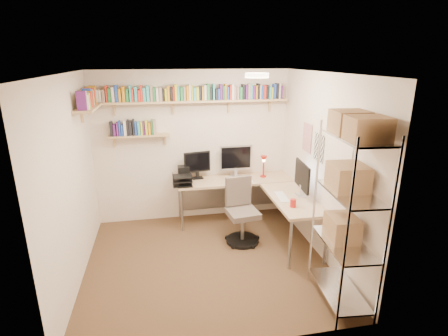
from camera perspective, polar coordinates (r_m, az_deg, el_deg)
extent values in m
plane|color=#46311E|center=(4.96, -2.85, -15.01)|extent=(3.20, 3.20, 0.00)
cube|color=beige|center=(5.85, -5.11, 3.44)|extent=(3.20, 0.04, 2.50)
cube|color=beige|center=(4.51, -23.69, -2.35)|extent=(0.04, 3.00, 2.50)
cube|color=beige|center=(4.88, 15.84, -0.04)|extent=(0.04, 3.00, 2.50)
cube|color=beige|center=(3.05, 0.81, -10.17)|extent=(3.20, 0.04, 2.50)
cube|color=white|center=(4.19, -3.39, 15.20)|extent=(3.20, 3.00, 0.04)
cube|color=beige|center=(5.28, 13.41, 4.84)|extent=(0.01, 0.30, 0.42)
cube|color=silver|center=(4.94, 15.22, 3.24)|extent=(0.01, 0.28, 0.38)
cylinder|color=#FFEAC6|center=(4.53, 5.39, 14.82)|extent=(0.30, 0.30, 0.06)
cube|color=tan|center=(5.59, -5.19, 10.81)|extent=(3.05, 0.25, 0.03)
cube|color=tan|center=(5.22, -21.22, 9.24)|extent=(0.25, 1.00, 0.03)
cube|color=tan|center=(5.68, -13.67, 5.17)|extent=(0.95, 0.20, 0.02)
cube|color=tan|center=(5.67, -17.55, 9.47)|extent=(0.03, 0.20, 0.20)
cube|color=tan|center=(5.64, -8.32, 10.05)|extent=(0.03, 0.20, 0.20)
cube|color=tan|center=(5.75, 0.82, 10.37)|extent=(0.03, 0.20, 0.20)
cube|color=tan|center=(5.93, 7.57, 10.44)|extent=(0.03, 0.20, 0.20)
cube|color=#5A1D6D|center=(5.62, -20.47, 11.15)|extent=(0.04, 0.14, 0.23)
cube|color=silver|center=(5.61, -19.91, 10.99)|extent=(0.03, 0.13, 0.18)
cube|color=silver|center=(5.61, -19.51, 10.99)|extent=(0.03, 0.13, 0.18)
cube|color=gray|center=(5.60, -19.03, 11.06)|extent=(0.04, 0.12, 0.18)
cube|color=red|center=(5.59, -18.60, 11.40)|extent=(0.02, 0.13, 0.24)
cube|color=#27763B|center=(5.59, -18.18, 11.24)|extent=(0.04, 0.12, 0.20)
cube|color=silver|center=(5.58, -17.65, 11.35)|extent=(0.04, 0.12, 0.22)
cube|color=#2247B3|center=(5.58, -17.11, 11.55)|extent=(0.04, 0.13, 0.25)
cube|color=orange|center=(5.57, -16.62, 11.32)|extent=(0.04, 0.15, 0.20)
cube|color=orange|center=(5.57, -16.06, 11.52)|extent=(0.04, 0.14, 0.23)
cube|color=#27763B|center=(5.57, -15.50, 11.38)|extent=(0.04, 0.12, 0.19)
cube|color=teal|center=(5.56, -15.04, 11.70)|extent=(0.03, 0.12, 0.25)
cube|color=red|center=(5.56, -14.68, 11.46)|extent=(0.03, 0.11, 0.20)
cube|color=teal|center=(5.56, -14.17, 11.61)|extent=(0.04, 0.13, 0.22)
cube|color=red|center=(5.56, -13.67, 11.41)|extent=(0.04, 0.15, 0.17)
cube|color=red|center=(5.55, -13.31, 11.79)|extent=(0.03, 0.12, 0.24)
cube|color=teal|center=(5.55, -12.87, 11.61)|extent=(0.04, 0.13, 0.20)
cube|color=teal|center=(5.55, -12.31, 11.83)|extent=(0.04, 0.15, 0.24)
cube|color=gray|center=(5.55, -11.75, 11.84)|extent=(0.04, 0.13, 0.23)
cube|color=#27763B|center=(5.55, -11.31, 11.73)|extent=(0.03, 0.15, 0.21)
cube|color=silver|center=(5.55, -10.83, 11.71)|extent=(0.03, 0.13, 0.20)
cube|color=gray|center=(5.55, -10.34, 11.80)|extent=(0.04, 0.14, 0.21)
cube|color=black|center=(5.55, -9.93, 11.67)|extent=(0.02, 0.14, 0.18)
cube|color=gold|center=(5.55, -9.49, 11.72)|extent=(0.03, 0.12, 0.19)
cube|color=orange|center=(5.55, -9.08, 11.93)|extent=(0.04, 0.13, 0.22)
cube|color=black|center=(5.55, -8.59, 11.85)|extent=(0.03, 0.15, 0.20)
cube|color=red|center=(5.55, -8.22, 11.91)|extent=(0.02, 0.11, 0.21)
cube|color=gold|center=(5.55, -7.86, 12.13)|extent=(0.04, 0.15, 0.25)
cube|color=teal|center=(5.56, -7.45, 11.95)|extent=(0.03, 0.13, 0.21)
cube|color=#27763B|center=(5.56, -6.95, 11.94)|extent=(0.04, 0.14, 0.20)
cube|color=gray|center=(5.56, -6.49, 11.99)|extent=(0.03, 0.14, 0.21)
cube|color=orange|center=(5.57, -6.00, 12.06)|extent=(0.04, 0.12, 0.22)
cube|color=silver|center=(5.57, -5.62, 12.20)|extent=(0.03, 0.14, 0.24)
cube|color=gold|center=(5.57, -5.28, 12.17)|extent=(0.02, 0.12, 0.24)
cube|color=teal|center=(5.58, -4.86, 11.96)|extent=(0.04, 0.13, 0.19)
cube|color=gold|center=(5.58, -4.37, 12.02)|extent=(0.04, 0.11, 0.20)
cube|color=black|center=(5.59, -3.95, 12.12)|extent=(0.02, 0.12, 0.22)
cube|color=orange|center=(5.59, -3.53, 12.09)|extent=(0.03, 0.11, 0.21)
cube|color=silver|center=(5.60, -3.11, 12.19)|extent=(0.04, 0.11, 0.23)
cube|color=#27763B|center=(5.60, -2.66, 12.30)|extent=(0.04, 0.15, 0.25)
cube|color=black|center=(5.61, -2.20, 12.04)|extent=(0.03, 0.12, 0.19)
cube|color=teal|center=(5.62, -1.74, 12.32)|extent=(0.03, 0.13, 0.24)
cube|color=black|center=(5.63, -1.28, 11.95)|extent=(0.03, 0.14, 0.17)
cube|color=#2247B3|center=(5.63, -0.92, 11.96)|extent=(0.03, 0.15, 0.17)
cube|color=#5A1D6D|center=(5.64, -0.54, 12.31)|extent=(0.03, 0.13, 0.24)
cube|color=#27763B|center=(5.64, -0.11, 12.20)|extent=(0.02, 0.12, 0.22)
cube|color=orange|center=(5.65, 0.20, 12.34)|extent=(0.02, 0.13, 0.24)
cube|color=#2247B3|center=(5.66, 0.57, 12.12)|extent=(0.03, 0.13, 0.20)
cube|color=red|center=(5.66, 0.98, 12.26)|extent=(0.03, 0.14, 0.22)
cube|color=silver|center=(5.67, 1.35, 12.34)|extent=(0.04, 0.14, 0.24)
cube|color=gray|center=(5.68, 1.76, 12.20)|extent=(0.04, 0.11, 0.21)
cube|color=gray|center=(5.69, 2.22, 12.14)|extent=(0.03, 0.12, 0.20)
cube|color=#27763B|center=(5.70, 2.68, 12.11)|extent=(0.04, 0.14, 0.19)
cube|color=black|center=(5.71, 3.15, 12.34)|extent=(0.04, 0.11, 0.23)
cube|color=#5A1D6D|center=(5.72, 3.56, 12.28)|extent=(0.03, 0.15, 0.22)
cube|color=gray|center=(5.73, 4.01, 12.36)|extent=(0.04, 0.14, 0.24)
cube|color=teal|center=(5.74, 4.40, 12.34)|extent=(0.03, 0.12, 0.23)
cube|color=#5A1D6D|center=(5.76, 4.79, 12.20)|extent=(0.03, 0.12, 0.21)
cube|color=orange|center=(5.77, 5.21, 12.22)|extent=(0.03, 0.13, 0.21)
cube|color=black|center=(5.78, 5.58, 12.36)|extent=(0.03, 0.14, 0.24)
cube|color=silver|center=(5.79, 5.86, 12.25)|extent=(0.02, 0.12, 0.22)
cube|color=#2247B3|center=(5.79, 6.17, 12.21)|extent=(0.03, 0.13, 0.21)
cube|color=red|center=(5.81, 6.58, 12.23)|extent=(0.04, 0.11, 0.21)
cube|color=black|center=(5.82, 6.96, 12.26)|extent=(0.03, 0.13, 0.22)
cube|color=teal|center=(5.83, 7.36, 12.14)|extent=(0.03, 0.15, 0.20)
cube|color=gold|center=(5.84, 7.72, 12.05)|extent=(0.03, 0.14, 0.18)
cube|color=#2247B3|center=(5.86, 8.16, 12.30)|extent=(0.03, 0.13, 0.23)
cube|color=black|center=(5.87, 8.58, 12.35)|extent=(0.04, 0.11, 0.24)
cube|color=silver|center=(5.88, 8.95, 12.35)|extent=(0.02, 0.12, 0.24)
cube|color=#5A1D6D|center=(5.90, 9.26, 12.15)|extent=(0.03, 0.12, 0.20)
cube|color=#5A1D6D|center=(4.78, -22.27, 10.11)|extent=(0.12, 0.04, 0.24)
cube|color=silver|center=(4.83, -22.17, 10.15)|extent=(0.12, 0.03, 0.24)
cube|color=silver|center=(4.87, -22.05, 9.90)|extent=(0.15, 0.04, 0.18)
cube|color=gold|center=(4.92, -21.95, 10.04)|extent=(0.15, 0.03, 0.20)
cube|color=gray|center=(4.96, -21.85, 10.18)|extent=(0.12, 0.04, 0.21)
cube|color=#27763B|center=(5.01, -21.75, 10.24)|extent=(0.12, 0.02, 0.21)
cube|color=silver|center=(5.05, -21.66, 10.19)|extent=(0.11, 0.04, 0.18)
cube|color=red|center=(5.09, -21.58, 10.33)|extent=(0.14, 0.04, 0.20)
cube|color=orange|center=(5.14, -21.51, 10.44)|extent=(0.13, 0.04, 0.21)
cube|color=#2247B3|center=(5.17, -21.45, 10.66)|extent=(0.11, 0.03, 0.24)
cube|color=red|center=(5.21, -21.34, 10.36)|extent=(0.12, 0.03, 0.18)
cube|color=gray|center=(5.25, -21.29, 10.67)|extent=(0.15, 0.04, 0.22)
cube|color=gold|center=(5.30, -21.20, 10.68)|extent=(0.14, 0.03, 0.21)
cube|color=#27763B|center=(5.34, -21.11, 10.59)|extent=(0.12, 0.03, 0.19)
cube|color=red|center=(5.38, -21.06, 10.89)|extent=(0.14, 0.04, 0.23)
cube|color=red|center=(5.43, -20.95, 10.74)|extent=(0.13, 0.03, 0.19)
cube|color=gold|center=(5.47, -20.90, 11.01)|extent=(0.14, 0.02, 0.24)
cube|color=orange|center=(5.52, -20.80, 10.87)|extent=(0.11, 0.04, 0.20)
cube|color=#2247B3|center=(5.57, -20.73, 11.04)|extent=(0.12, 0.04, 0.22)
cube|color=orange|center=(5.62, -20.65, 11.22)|extent=(0.12, 0.04, 0.24)
cube|color=black|center=(5.69, -17.90, 6.14)|extent=(0.04, 0.13, 0.23)
cube|color=#5A1D6D|center=(5.69, -17.42, 5.95)|extent=(0.04, 0.11, 0.18)
cube|color=#5A1D6D|center=(5.68, -16.97, 6.12)|extent=(0.03, 0.14, 0.21)
cube|color=#2247B3|center=(5.67, -16.66, 6.26)|extent=(0.02, 0.12, 0.23)
cube|color=#2247B3|center=(5.68, -16.30, 5.98)|extent=(0.03, 0.13, 0.17)
cube|color=silver|center=(5.67, -15.84, 6.31)|extent=(0.04, 0.11, 0.23)
cube|color=black|center=(5.66, -15.39, 6.41)|extent=(0.02, 0.14, 0.25)
cube|color=black|center=(5.66, -14.99, 6.33)|extent=(0.04, 0.13, 0.22)
cube|color=black|center=(5.66, -14.53, 6.46)|extent=(0.02, 0.14, 0.25)
cube|color=#2247B3|center=(5.66, -14.18, 6.31)|extent=(0.03, 0.11, 0.21)
cube|color=teal|center=(5.65, -13.71, 6.32)|extent=(0.04, 0.14, 0.21)
cube|color=gold|center=(5.65, -13.28, 6.32)|extent=(0.03, 0.11, 0.20)
cube|color=#5A1D6D|center=(5.65, -12.97, 6.37)|extent=(0.02, 0.11, 0.21)
cube|color=gold|center=(5.65, -12.54, 6.49)|extent=(0.03, 0.13, 0.23)
cube|color=orange|center=(5.65, -12.06, 6.31)|extent=(0.04, 0.14, 0.18)
cube|color=#27763B|center=(5.65, -11.67, 6.58)|extent=(0.02, 0.12, 0.23)
cube|color=gray|center=(5.64, -11.25, 6.59)|extent=(0.04, 0.13, 0.23)
cube|color=#D3B689|center=(5.83, 1.68, -1.94)|extent=(1.91, 0.60, 0.04)
cube|color=#D3B689|center=(5.15, 11.18, -5.01)|extent=(0.60, 1.30, 0.04)
cylinder|color=gray|center=(5.63, -6.88, -6.92)|extent=(0.04, 0.04, 0.70)
cylinder|color=gray|center=(6.09, -7.23, -4.98)|extent=(0.04, 0.04, 0.70)
cylinder|color=gray|center=(6.43, 9.07, -3.80)|extent=(0.04, 0.04, 0.70)
cylinder|color=gray|center=(4.72, 10.74, -12.18)|extent=(0.04, 0.04, 0.70)
cylinder|color=gray|center=(4.92, 16.31, -11.36)|extent=(0.04, 0.04, 0.70)
cube|color=gray|center=(6.19, 1.14, -3.95)|extent=(1.81, 0.02, 0.55)
cube|color=silver|center=(5.85, 1.94, 1.72)|extent=(0.55, 0.03, 0.42)
cube|color=black|center=(5.83, 1.98, 1.67)|extent=(0.50, 0.00, 0.36)
cube|color=black|center=(5.76, -4.41, 1.00)|extent=(0.44, 0.03, 0.34)
cube|color=black|center=(5.13, 12.65, -1.24)|extent=(0.03, 0.58, 0.38)
cube|color=white|center=(5.12, 12.44, -1.26)|extent=(0.00, 0.52, 0.33)
cube|color=white|center=(5.67, 2.57, -2.25)|extent=(0.42, 0.13, 0.02)
cube|color=white|center=(5.13, 9.42, -4.66)|extent=(0.13, 0.40, 0.02)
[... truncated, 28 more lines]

